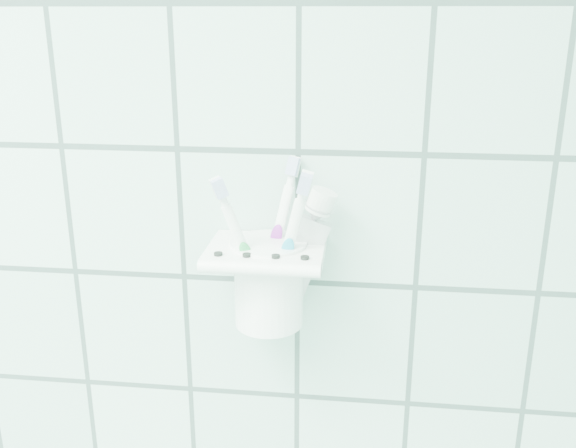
% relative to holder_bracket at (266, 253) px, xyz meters
% --- Properties ---
extents(holder_bracket, '(0.13, 0.10, 0.04)m').
position_rel_holder_bracket_xyz_m(holder_bracket, '(0.00, 0.00, 0.00)').
color(holder_bracket, white).
rests_on(holder_bracket, wall_back).
extents(cup, '(0.08, 0.08, 0.10)m').
position_rel_holder_bracket_xyz_m(cup, '(0.00, 0.00, -0.03)').
color(cup, white).
rests_on(cup, holder_bracket).
extents(toothbrush_pink, '(0.06, 0.03, 0.18)m').
position_rel_holder_bracket_xyz_m(toothbrush_pink, '(0.01, -0.01, 0.01)').
color(toothbrush_pink, white).
rests_on(toothbrush_pink, cup).
extents(toothbrush_blue, '(0.04, 0.05, 0.18)m').
position_rel_holder_bracket_xyz_m(toothbrush_blue, '(-0.01, 0.00, 0.02)').
color(toothbrush_blue, white).
rests_on(toothbrush_blue, cup).
extents(toothbrush_orange, '(0.05, 0.05, 0.19)m').
position_rel_holder_bracket_xyz_m(toothbrush_orange, '(0.00, 0.01, 0.02)').
color(toothbrush_orange, white).
rests_on(toothbrush_orange, cup).
extents(toothpaste_tube, '(0.08, 0.03, 0.17)m').
position_rel_holder_bracket_xyz_m(toothpaste_tube, '(0.01, 0.01, 0.01)').
color(toothpaste_tube, silver).
rests_on(toothpaste_tube, cup).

